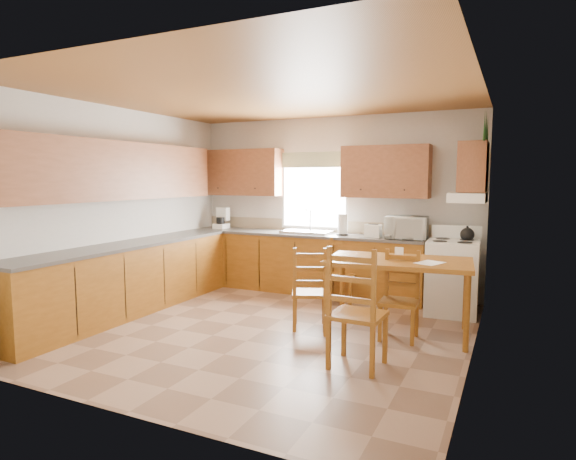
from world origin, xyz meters
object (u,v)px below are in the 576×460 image
at_px(stove, 452,278).
at_px(chair_far_left, 341,271).
at_px(chair_near_right, 358,307).
at_px(chair_near_left, 310,288).
at_px(dining_table, 398,296).
at_px(microwave, 406,228).
at_px(chair_far_right, 399,296).

relative_size(stove, chair_far_left, 1.03).
bearing_deg(chair_near_right, chair_near_left, -43.80).
xyz_separation_m(dining_table, chair_near_right, (-0.12, -1.15, 0.14)).
bearing_deg(chair_near_left, chair_near_right, 110.95).
relative_size(chair_near_right, chair_far_left, 1.25).
distance_m(stove, microwave, 0.94).
distance_m(microwave, dining_table, 1.53).
xyz_separation_m(chair_near_right, chair_far_right, (0.18, 0.94, -0.09)).
height_order(stove, chair_near_right, chair_near_right).
xyz_separation_m(chair_far_left, chair_far_right, (1.08, -1.18, 0.02)).
xyz_separation_m(chair_near_left, chair_near_right, (0.86, -0.89, 0.09)).
bearing_deg(chair_far_right, chair_near_left, 179.79).
bearing_deg(dining_table, microwave, 92.34).
xyz_separation_m(stove, chair_near_left, (-1.44, -1.35, 0.01)).
xyz_separation_m(microwave, chair_near_left, (-0.78, -1.62, -0.59)).
xyz_separation_m(stove, chair_near_right, (-0.58, -2.24, 0.10)).
bearing_deg(microwave, chair_far_left, -158.86).
distance_m(stove, dining_table, 1.18).
height_order(dining_table, chair_far_right, chair_far_right).
relative_size(microwave, chair_far_right, 0.54).
bearing_deg(dining_table, stove, 61.03).
height_order(stove, dining_table, stove).
distance_m(microwave, chair_near_left, 1.90).
distance_m(stove, chair_far_right, 1.36).
bearing_deg(chair_near_right, stove, -102.35).
distance_m(microwave, chair_far_right, 1.70).
distance_m(dining_table, chair_far_right, 0.23).
bearing_deg(microwave, stove, -27.34).
bearing_deg(microwave, chair_near_right, -92.84).
height_order(microwave, chair_far_left, microwave).
xyz_separation_m(dining_table, chair_far_left, (-1.02, 0.97, 0.03)).
height_order(microwave, chair_near_right, microwave).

